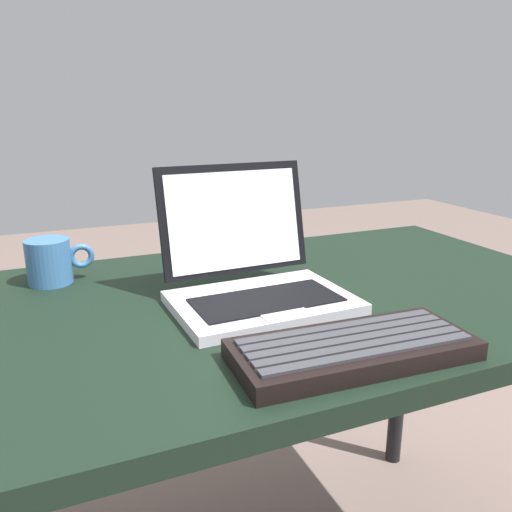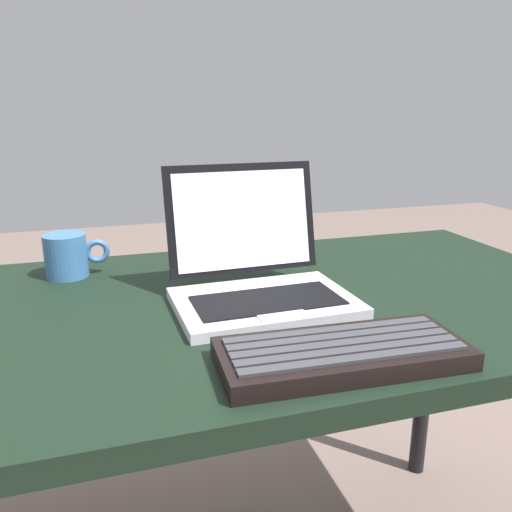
# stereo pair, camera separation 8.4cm
# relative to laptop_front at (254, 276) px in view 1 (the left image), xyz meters

# --- Properties ---
(desk) EXTENTS (1.51, 0.72, 0.74)m
(desk) POSITION_rel_laptop_front_xyz_m (-0.09, 0.01, -0.11)
(desk) COLOR black
(desk) RESTS_ON ground
(laptop_front) EXTENTS (0.31, 0.27, 0.23)m
(laptop_front) POSITION_rel_laptop_front_xyz_m (0.00, 0.00, 0.00)
(laptop_front) COLOR silver
(laptop_front) RESTS_ON desk
(external_keyboard) EXTENTS (0.34, 0.15, 0.03)m
(external_keyboard) POSITION_rel_laptop_front_xyz_m (0.04, -0.26, -0.03)
(external_keyboard) COLOR black
(external_keyboard) RESTS_ON desk
(coffee_mug) EXTENTS (0.13, 0.08, 0.09)m
(coffee_mug) POSITION_rel_laptop_front_xyz_m (-0.32, 0.24, -0.00)
(coffee_mug) COLOR teal
(coffee_mug) RESTS_ON desk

